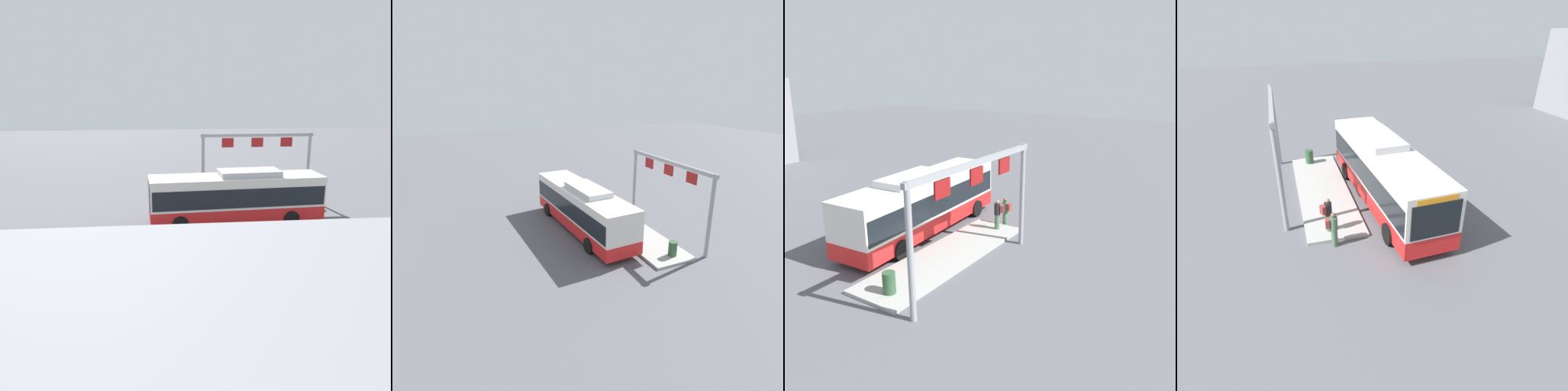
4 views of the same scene
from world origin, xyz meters
TOP-DOWN VIEW (x-y plane):
  - ground_plane at (0.00, 0.00)m, footprint 120.00×120.00m
  - platform_curb at (-1.91, -3.06)m, footprint 10.00×2.80m
  - bus_main at (-0.01, -0.00)m, footprint 11.24×3.17m
  - person_boarding at (2.32, -3.39)m, footprint 0.49×0.60m
  - person_waiting_near at (3.32, -3.33)m, footprint 0.37×0.55m
  - platform_sign_gantry at (-2.62, -5.25)m, footprint 8.67×0.24m
  - trash_bin at (-6.01, -3.34)m, footprint 0.52×0.52m

SIDE VIEW (x-z plane):
  - ground_plane at x=0.00m, z-range 0.00..0.00m
  - platform_curb at x=-1.91m, z-range 0.00..0.16m
  - trash_bin at x=-6.01m, z-range 0.16..1.06m
  - person_waiting_near at x=3.32m, z-range 0.06..1.73m
  - person_boarding at x=2.32m, z-range 0.22..1.89m
  - bus_main at x=-0.01m, z-range 0.08..3.54m
  - platform_sign_gantry at x=-2.62m, z-range 1.12..6.32m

